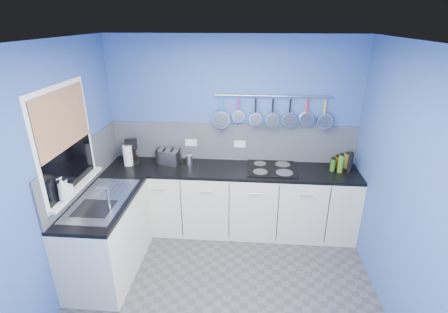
# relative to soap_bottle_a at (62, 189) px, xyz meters

# --- Properties ---
(floor) EXTENTS (3.20, 3.00, 0.02)m
(floor) POSITION_rel_soap_bottle_a_xyz_m (1.53, -0.03, -1.18)
(floor) COLOR #47474C
(floor) RESTS_ON ground
(ceiling) EXTENTS (3.20, 3.00, 0.02)m
(ceiling) POSITION_rel_soap_bottle_a_xyz_m (1.53, -0.03, 1.34)
(ceiling) COLOR white
(ceiling) RESTS_ON ground
(wall_back) EXTENTS (3.20, 0.02, 2.50)m
(wall_back) POSITION_rel_soap_bottle_a_xyz_m (1.53, 1.48, 0.08)
(wall_back) COLOR #3756A2
(wall_back) RESTS_ON ground
(wall_left) EXTENTS (0.02, 3.00, 2.50)m
(wall_left) POSITION_rel_soap_bottle_a_xyz_m (-0.08, -0.03, 0.08)
(wall_left) COLOR #3756A2
(wall_left) RESTS_ON ground
(wall_right) EXTENTS (0.02, 3.00, 2.50)m
(wall_right) POSITION_rel_soap_bottle_a_xyz_m (3.14, -0.03, 0.08)
(wall_right) COLOR #3756A2
(wall_right) RESTS_ON ground
(backsplash_back) EXTENTS (3.20, 0.02, 0.50)m
(backsplash_back) POSITION_rel_soap_bottle_a_xyz_m (1.53, 1.46, -0.02)
(backsplash_back) COLOR gray
(backsplash_back) RESTS_ON wall_back
(backsplash_left) EXTENTS (0.02, 1.80, 0.50)m
(backsplash_left) POSITION_rel_soap_bottle_a_xyz_m (-0.06, 0.57, -0.02)
(backsplash_left) COLOR gray
(backsplash_left) RESTS_ON wall_left
(cabinet_run_back) EXTENTS (3.20, 0.60, 0.86)m
(cabinet_run_back) POSITION_rel_soap_bottle_a_xyz_m (1.53, 1.17, -0.74)
(cabinet_run_back) COLOR beige
(cabinet_run_back) RESTS_ON ground
(worktop_back) EXTENTS (3.20, 0.60, 0.04)m
(worktop_back) POSITION_rel_soap_bottle_a_xyz_m (1.53, 1.17, -0.29)
(worktop_back) COLOR black
(worktop_back) RESTS_ON cabinet_run_back
(cabinet_run_left) EXTENTS (0.60, 1.20, 0.86)m
(cabinet_run_left) POSITION_rel_soap_bottle_a_xyz_m (0.23, 0.27, -0.74)
(cabinet_run_left) COLOR beige
(cabinet_run_left) RESTS_ON ground
(worktop_left) EXTENTS (0.60, 1.20, 0.04)m
(worktop_left) POSITION_rel_soap_bottle_a_xyz_m (0.23, 0.27, -0.29)
(worktop_left) COLOR black
(worktop_left) RESTS_ON cabinet_run_left
(window_frame) EXTENTS (0.01, 1.00, 1.10)m
(window_frame) POSITION_rel_soap_bottle_a_xyz_m (-0.05, 0.27, 0.38)
(window_frame) COLOR white
(window_frame) RESTS_ON wall_left
(window_glass) EXTENTS (0.01, 0.90, 1.00)m
(window_glass) POSITION_rel_soap_bottle_a_xyz_m (-0.04, 0.27, 0.38)
(window_glass) COLOR black
(window_glass) RESTS_ON wall_left
(bamboo_blind) EXTENTS (0.01, 0.90, 0.55)m
(bamboo_blind) POSITION_rel_soap_bottle_a_xyz_m (-0.03, 0.27, 0.61)
(bamboo_blind) COLOR #AF7959
(bamboo_blind) RESTS_ON wall_left
(window_sill) EXTENTS (0.10, 0.98, 0.03)m
(window_sill) POSITION_rel_soap_bottle_a_xyz_m (-0.02, 0.27, -0.13)
(window_sill) COLOR white
(window_sill) RESTS_ON wall_left
(sink_unit) EXTENTS (0.50, 0.95, 0.01)m
(sink_unit) POSITION_rel_soap_bottle_a_xyz_m (0.23, 0.27, -0.27)
(sink_unit) COLOR silver
(sink_unit) RESTS_ON worktop_left
(mixer_tap) EXTENTS (0.12, 0.08, 0.26)m
(mixer_tap) POSITION_rel_soap_bottle_a_xyz_m (0.39, 0.09, -0.14)
(mixer_tap) COLOR silver
(mixer_tap) RESTS_ON worktop_left
(socket_left) EXTENTS (0.15, 0.01, 0.09)m
(socket_left) POSITION_rel_soap_bottle_a_xyz_m (0.98, 1.45, -0.04)
(socket_left) COLOR white
(socket_left) RESTS_ON backsplash_back
(socket_right) EXTENTS (0.15, 0.01, 0.09)m
(socket_right) POSITION_rel_soap_bottle_a_xyz_m (1.63, 1.45, -0.04)
(socket_right) COLOR white
(socket_right) RESTS_ON backsplash_back
(pot_rail) EXTENTS (1.45, 0.02, 0.02)m
(pot_rail) POSITION_rel_soap_bottle_a_xyz_m (2.03, 1.42, 0.61)
(pot_rail) COLOR silver
(pot_rail) RESTS_ON wall_back
(soap_bottle_a) EXTENTS (0.12, 0.12, 0.24)m
(soap_bottle_a) POSITION_rel_soap_bottle_a_xyz_m (0.00, 0.00, 0.00)
(soap_bottle_a) COLOR white
(soap_bottle_a) RESTS_ON window_sill
(soap_bottle_b) EXTENTS (0.09, 0.10, 0.17)m
(soap_bottle_b) POSITION_rel_soap_bottle_a_xyz_m (0.00, 0.08, -0.03)
(soap_bottle_b) COLOR white
(soap_bottle_b) RESTS_ON window_sill
(paper_towel) EXTENTS (0.14, 0.14, 0.26)m
(paper_towel) POSITION_rel_soap_bottle_a_xyz_m (0.20, 1.17, -0.14)
(paper_towel) COLOR white
(paper_towel) RESTS_ON worktop_back
(coffee_maker) EXTENTS (0.22, 0.23, 0.30)m
(coffee_maker) POSITION_rel_soap_bottle_a_xyz_m (0.22, 1.26, -0.12)
(coffee_maker) COLOR black
(coffee_maker) RESTS_ON worktop_back
(toaster) EXTENTS (0.32, 0.24, 0.19)m
(toaster) POSITION_rel_soap_bottle_a_xyz_m (0.71, 1.27, -0.18)
(toaster) COLOR silver
(toaster) RESTS_ON worktop_back
(canister) EXTENTS (0.11, 0.11, 0.12)m
(canister) POSITION_rel_soap_bottle_a_xyz_m (0.98, 1.27, -0.21)
(canister) COLOR silver
(canister) RESTS_ON worktop_back
(hob) EXTENTS (0.61, 0.54, 0.01)m
(hob) POSITION_rel_soap_bottle_a_xyz_m (2.05, 1.20, -0.26)
(hob) COLOR black
(hob) RESTS_ON worktop_back
(pan_0) EXTENTS (0.22, 0.09, 0.41)m
(pan_0) POSITION_rel_soap_bottle_a_xyz_m (1.40, 1.41, 0.40)
(pan_0) COLOR silver
(pan_0) RESTS_ON pot_rail
(pan_1) EXTENTS (0.15, 0.05, 0.34)m
(pan_1) POSITION_rel_soap_bottle_a_xyz_m (1.61, 1.41, 0.44)
(pan_1) COLOR silver
(pan_1) RESTS_ON pot_rail
(pan_2) EXTENTS (0.16, 0.13, 0.35)m
(pan_2) POSITION_rel_soap_bottle_a_xyz_m (1.82, 1.41, 0.44)
(pan_2) COLOR silver
(pan_2) RESTS_ON pot_rail
(pan_3) EXTENTS (0.17, 0.13, 0.36)m
(pan_3) POSITION_rel_soap_bottle_a_xyz_m (2.03, 1.41, 0.43)
(pan_3) COLOR silver
(pan_3) RESTS_ON pot_rail
(pan_4) EXTENTS (0.19, 0.07, 0.38)m
(pan_4) POSITION_rel_soap_bottle_a_xyz_m (2.24, 1.41, 0.42)
(pan_4) COLOR silver
(pan_4) RESTS_ON pot_rail
(pan_5) EXTENTS (0.18, 0.07, 0.37)m
(pan_5) POSITION_rel_soap_bottle_a_xyz_m (2.45, 1.41, 0.43)
(pan_5) COLOR silver
(pan_5) RESTS_ON pot_rail
(pan_6) EXTENTS (0.19, 0.11, 0.38)m
(pan_6) POSITION_rel_soap_bottle_a_xyz_m (2.67, 1.41, 0.42)
(pan_6) COLOR silver
(pan_6) RESTS_ON pot_rail
(condiment_0) EXTENTS (0.06, 0.06, 0.19)m
(condiment_0) POSITION_rel_soap_bottle_a_xyz_m (2.99, 1.31, -0.17)
(condiment_0) COLOR olive
(condiment_0) RESTS_ON worktop_back
(condiment_1) EXTENTS (0.07, 0.07, 0.15)m
(condiment_1) POSITION_rel_soap_bottle_a_xyz_m (2.87, 1.31, -0.20)
(condiment_1) COLOR #8C5914
(condiment_1) RESTS_ON worktop_back
(condiment_2) EXTENTS (0.07, 0.07, 0.13)m
(condiment_2) POSITION_rel_soap_bottle_a_xyz_m (2.81, 1.27, -0.20)
(condiment_2) COLOR black
(condiment_2) RESTS_ON worktop_back
(condiment_3) EXTENTS (0.06, 0.06, 0.25)m
(condiment_3) POSITION_rel_soap_bottle_a_xyz_m (2.99, 1.18, -0.14)
(condiment_3) COLOR black
(condiment_3) RESTS_ON worktop_back
(condiment_4) EXTENTS (0.07, 0.07, 0.23)m
(condiment_4) POSITION_rel_soap_bottle_a_xyz_m (2.88, 1.18, -0.16)
(condiment_4) COLOR #3F721E
(condiment_4) RESTS_ON worktop_back
(condiment_5) EXTENTS (0.06, 0.06, 0.16)m
(condiment_5) POSITION_rel_soap_bottle_a_xyz_m (2.80, 1.21, -0.19)
(condiment_5) COLOR #265919
(condiment_5) RESTS_ON worktop_back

